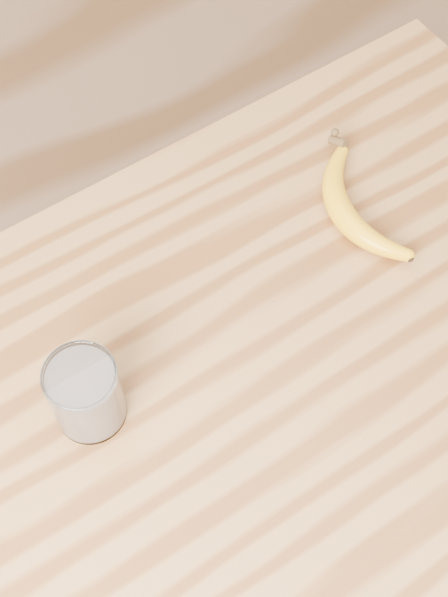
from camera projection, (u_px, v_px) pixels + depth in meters
room at (289, 151)px, 0.67m from camera, size 4.04×4.04×2.70m
table at (261, 419)px, 1.18m from camera, size 1.20×0.80×0.90m
smoothie_glass at (86, 394)px, 1.00m from camera, size 0.09×0.09×0.11m
banana at (341, 213)px, 1.17m from camera, size 0.17×0.31×0.04m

